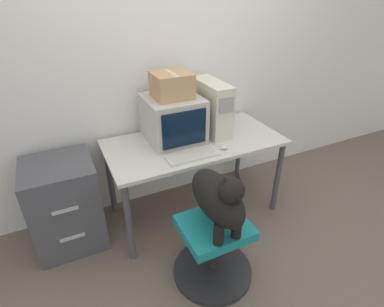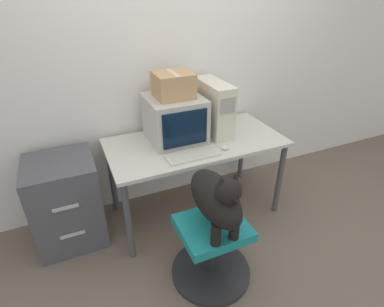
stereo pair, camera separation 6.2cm
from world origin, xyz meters
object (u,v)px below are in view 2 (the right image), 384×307
(keyboard, at_px, (193,155))
(crt_monitor, at_px, (175,118))
(dog, at_px, (217,198))
(cardboard_box, at_px, (173,85))
(filing_cabinet, at_px, (67,202))
(pc_tower, at_px, (213,107))
(office_chair, at_px, (212,251))

(keyboard, bearing_deg, crt_monitor, 91.33)
(crt_monitor, bearing_deg, keyboard, -88.67)
(dog, distance_m, cardboard_box, 1.00)
(filing_cabinet, bearing_deg, pc_tower, 0.71)
(keyboard, xyz_separation_m, dog, (-0.06, -0.51, -0.03))
(keyboard, bearing_deg, pc_tower, 45.19)
(pc_tower, bearing_deg, filing_cabinet, -179.29)
(crt_monitor, relative_size, dog, 0.86)
(pc_tower, bearing_deg, cardboard_box, 179.01)
(crt_monitor, height_order, office_chair, crt_monitor)
(pc_tower, xyz_separation_m, filing_cabinet, (-1.32, -0.02, -0.60))
(pc_tower, xyz_separation_m, keyboard, (-0.35, -0.35, -0.21))
(crt_monitor, xyz_separation_m, filing_cabinet, (-0.95, -0.02, -0.56))
(keyboard, distance_m, filing_cabinet, 1.09)
(pc_tower, distance_m, dog, 0.99)
(cardboard_box, bearing_deg, pc_tower, -0.99)
(keyboard, xyz_separation_m, filing_cabinet, (-0.96, 0.34, -0.39))
(cardboard_box, bearing_deg, dog, -93.55)
(filing_cabinet, height_order, cardboard_box, cardboard_box)
(pc_tower, bearing_deg, crt_monitor, 179.63)
(crt_monitor, xyz_separation_m, office_chair, (-0.05, -0.83, -0.70))
(crt_monitor, relative_size, office_chair, 0.80)
(keyboard, distance_m, dog, 0.51)
(pc_tower, relative_size, dog, 0.90)
(filing_cabinet, bearing_deg, cardboard_box, 1.35)
(office_chair, relative_size, filing_cabinet, 0.79)
(keyboard, height_order, filing_cabinet, keyboard)
(pc_tower, distance_m, filing_cabinet, 1.44)
(office_chair, bearing_deg, keyboard, 82.51)
(crt_monitor, xyz_separation_m, cardboard_box, (0.00, 0.00, 0.28))
(pc_tower, relative_size, keyboard, 1.19)
(dog, height_order, filing_cabinet, dog)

